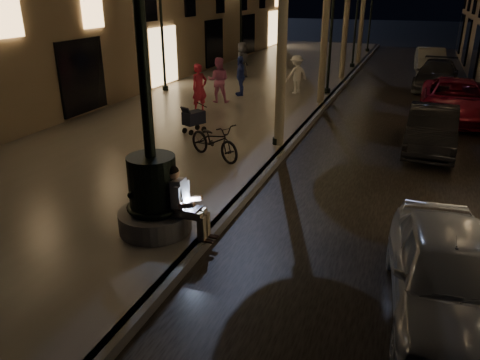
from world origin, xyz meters
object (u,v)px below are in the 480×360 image
at_px(lamp_left_b, 161,21).
at_px(pedestrian_blue, 240,76).
at_px(stroller, 194,118).
at_px(pedestrian_pink, 218,80).
at_px(car_rear, 437,75).
at_px(pedestrian_dark, 242,60).
at_px(lamp_left_c, 241,11).
at_px(pedestrian_white, 296,74).
at_px(fountain_lamppost, 152,181).
at_px(car_second, 432,129).
at_px(car_fifth, 430,61).
at_px(pedestrian_red, 199,88).
at_px(lamp_curb_d, 371,8).
at_px(bicycle, 214,141).
at_px(seated_man_laptop, 183,200).
at_px(car_front, 448,274).
at_px(lamp_curb_a, 280,39).
at_px(lamp_curb_c, 357,13).
at_px(car_third, 455,100).
at_px(lamp_curb_b, 332,22).

height_order(lamp_left_b, pedestrian_blue, lamp_left_b).
xyz_separation_m(stroller, pedestrian_pink, (-0.97, 4.36, 0.41)).
bearing_deg(car_rear, pedestrian_dark, -166.47).
bearing_deg(pedestrian_pink, stroller, 86.28).
bearing_deg(pedestrian_dark, car_rear, -78.64).
height_order(stroller, pedestrian_blue, pedestrian_blue).
bearing_deg(pedestrian_blue, stroller, -27.43).
bearing_deg(pedestrian_blue, pedestrian_pink, -46.36).
bearing_deg(lamp_left_c, pedestrian_white, -55.90).
relative_size(fountain_lamppost, pedestrian_pink, 2.89).
distance_m(lamp_left_c, car_second, 18.50).
distance_m(car_fifth, pedestrian_white, 10.66).
height_order(car_second, pedestrian_red, pedestrian_red).
bearing_deg(lamp_curb_d, lamp_left_b, -111.53).
relative_size(lamp_left_b, car_fifth, 1.12).
bearing_deg(pedestrian_pink, lamp_curb_d, -117.42).
bearing_deg(bicycle, pedestrian_pink, 49.03).
xyz_separation_m(pedestrian_blue, pedestrian_dark, (-1.46, 4.16, 0.07)).
relative_size(seated_man_laptop, car_front, 0.35).
bearing_deg(car_rear, fountain_lamppost, -101.77).
distance_m(lamp_left_c, pedestrian_blue, 10.72).
bearing_deg(lamp_left_b, lamp_curb_a, -40.20).
bearing_deg(lamp_left_b, fountain_lamppost, -61.93).
relative_size(lamp_curb_c, car_rear, 1.04).
relative_size(lamp_left_c, car_front, 1.21).
xyz_separation_m(lamp_curb_c, pedestrian_pink, (-3.83, -11.42, -2.13)).
height_order(seated_man_laptop, pedestrian_white, pedestrian_white).
relative_size(seated_man_laptop, lamp_curb_d, 0.29).
height_order(fountain_lamppost, bicycle, fountain_lamppost).
distance_m(car_front, car_fifth, 23.00).
relative_size(lamp_left_b, car_third, 0.94).
relative_size(lamp_left_c, pedestrian_red, 2.67).
bearing_deg(car_front, pedestrian_blue, 116.76).
xyz_separation_m(pedestrian_blue, bicycle, (2.20, -7.96, -0.34)).
xyz_separation_m(seated_man_laptop, lamp_curb_c, (0.09, 22.00, 2.31)).
relative_size(car_second, pedestrian_blue, 2.35).
bearing_deg(lamp_curb_b, lamp_curb_a, -90.00).
height_order(lamp_curb_d, car_rear, lamp_curb_d).
distance_m(fountain_lamppost, pedestrian_pink, 11.04).
xyz_separation_m(lamp_left_b, car_rear, (11.69, 5.78, -2.57)).
height_order(lamp_curb_a, car_third, lamp_curb_a).
bearing_deg(lamp_curb_d, car_fifth, -60.17).
distance_m(car_third, car_fifth, 10.60).
xyz_separation_m(lamp_left_b, pedestrian_dark, (2.18, 4.32, -2.13)).
bearing_deg(pedestrian_pink, car_third, 172.32).
relative_size(stroller, car_third, 0.19).
relative_size(lamp_curb_b, pedestrian_pink, 2.67).
bearing_deg(pedestrian_red, car_second, -68.52).
height_order(pedestrian_dark, bicycle, pedestrian_dark).
bearing_deg(lamp_curb_b, fountain_lamppost, -92.86).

